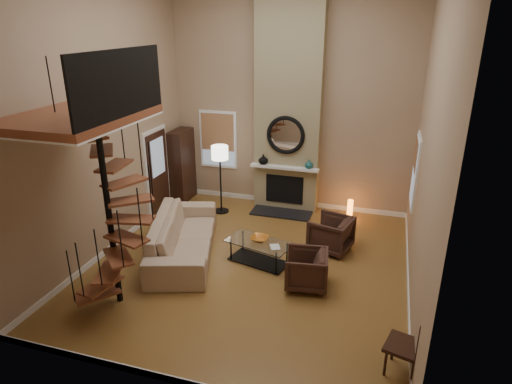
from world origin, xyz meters
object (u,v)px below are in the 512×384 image
(floor_lamp, at_px, (220,158))
(accent_lamp, at_px, (350,209))
(hutch, at_px, (182,165))
(armchair_far, at_px, (310,270))
(coffee_table, at_px, (259,249))
(sofa, at_px, (183,236))
(armchair_near, at_px, (334,235))
(side_chair, at_px, (412,343))

(floor_lamp, distance_m, accent_lamp, 3.39)
(hutch, bearing_deg, armchair_far, -38.40)
(armchair_far, height_order, coffee_table, armchair_far)
(sofa, height_order, coffee_table, sofa)
(hutch, xyz_separation_m, floor_lamp, (1.28, -0.50, 0.46))
(armchair_near, height_order, accent_lamp, armchair_near)
(armchair_far, bearing_deg, sofa, -108.04)
(armchair_far, height_order, side_chair, side_chair)
(sofa, relative_size, accent_lamp, 6.04)
(floor_lamp, relative_size, accent_lamp, 3.55)
(coffee_table, distance_m, accent_lamp, 3.03)
(coffee_table, bearing_deg, accent_lamp, 59.75)
(armchair_near, xyz_separation_m, accent_lamp, (0.16, 1.68, -0.10))
(hutch, distance_m, floor_lamp, 1.46)
(hutch, height_order, coffee_table, hutch)
(floor_lamp, relative_size, side_chair, 1.71)
(hutch, distance_m, coffee_table, 3.97)
(hutch, bearing_deg, sofa, -64.52)
(floor_lamp, bearing_deg, hutch, 158.54)
(armchair_near, bearing_deg, side_chair, 38.66)
(hutch, relative_size, armchair_near, 2.32)
(armchair_far, distance_m, side_chair, 2.42)
(side_chair, bearing_deg, floor_lamp, 135.08)
(hutch, height_order, sofa, hutch)
(hutch, bearing_deg, coffee_table, -42.13)
(sofa, relative_size, floor_lamp, 1.70)
(floor_lamp, xyz_separation_m, side_chair, (4.44, -4.43, -0.89))
(armchair_near, relative_size, floor_lamp, 0.47)
(armchair_far, xyz_separation_m, floor_lamp, (-2.76, 2.70, 1.06))
(hutch, xyz_separation_m, coffee_table, (2.90, -2.63, -0.67))
(armchair_near, bearing_deg, accent_lamp, -171.10)
(hutch, height_order, armchair_far, hutch)
(coffee_table, xyz_separation_m, accent_lamp, (1.53, 2.62, -0.03))
(hutch, xyz_separation_m, armchair_far, (4.04, -3.20, -0.60))
(side_chair, bearing_deg, accent_lamp, 104.71)
(armchair_far, bearing_deg, coffee_table, -125.01)
(accent_lamp, distance_m, side_chair, 5.10)
(armchair_near, distance_m, coffee_table, 1.65)
(armchair_near, height_order, armchair_far, armchair_near)
(armchair_far, relative_size, coffee_table, 0.54)
(coffee_table, bearing_deg, hutch, 137.87)
(sofa, bearing_deg, coffee_table, -104.42)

